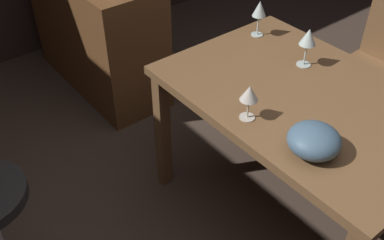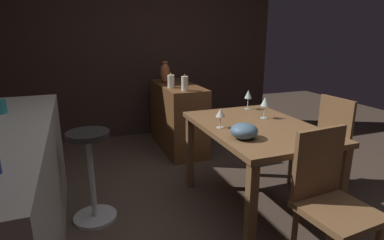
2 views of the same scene
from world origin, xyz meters
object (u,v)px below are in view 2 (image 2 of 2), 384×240
at_px(wine_glass_left, 248,95).
at_px(fruit_bowl, 244,131).
at_px(chair_near_window, 330,199).
at_px(pillar_candle_short, 171,81).
at_px(bar_stool, 91,174).
at_px(pillar_candle_tall, 185,84).
at_px(chair_by_doorway, 324,139).
at_px(wine_glass_center, 220,114).
at_px(wine_glass_right, 265,102).
at_px(sideboard_cabinet, 178,117).
at_px(vase_copper, 165,73).
at_px(dining_table, 256,136).

xyz_separation_m(wine_glass_left, fruit_bowl, (-0.74, 0.46, -0.08)).
distance_m(chair_near_window, pillar_candle_short, 2.25).
xyz_separation_m(bar_stool, pillar_candle_tall, (0.88, -1.07, 0.51)).
height_order(chair_near_window, pillar_candle_tall, pillar_candle_tall).
distance_m(chair_by_doorway, wine_glass_center, 1.16).
xyz_separation_m(chair_near_window, wine_glass_right, (0.91, -0.12, 0.39)).
distance_m(bar_stool, wine_glass_right, 1.51).
xyz_separation_m(sideboard_cabinet, pillar_candle_tall, (-0.43, 0.05, 0.49)).
relative_size(wine_glass_left, wine_glass_right, 1.00).
bearing_deg(sideboard_cabinet, wine_glass_center, 173.80).
relative_size(chair_by_doorway, vase_copper, 3.19).
bearing_deg(fruit_bowl, wine_glass_right, -46.60).
bearing_deg(dining_table, vase_copper, 7.32).
relative_size(chair_by_doorway, pillar_candle_tall, 4.68).
distance_m(wine_glass_right, fruit_bowl, 0.59).
height_order(chair_near_window, pillar_candle_short, pillar_candle_short).
height_order(wine_glass_center, vase_copper, vase_copper).
xyz_separation_m(bar_stool, vase_copper, (1.50, -1.03, 0.56)).
bearing_deg(pillar_candle_tall, wine_glass_right, -161.28).
distance_m(chair_by_doorway, bar_stool, 2.07).
bearing_deg(vase_copper, pillar_candle_short, 174.52).
xyz_separation_m(wine_glass_left, vase_copper, (1.32, 0.43, 0.07)).
height_order(sideboard_cabinet, vase_copper, vase_copper).
height_order(wine_glass_right, vase_copper, vase_copper).
bearing_deg(chair_by_doorway, pillar_candle_short, 38.55).
bearing_deg(chair_near_window, bar_stool, 50.73).
relative_size(bar_stool, pillar_candle_short, 4.18).
bearing_deg(bar_stool, chair_by_doorway, -95.69).
height_order(bar_stool, vase_copper, vase_copper).
bearing_deg(wine_glass_center, wine_glass_right, -75.82).
height_order(dining_table, pillar_candle_short, pillar_candle_short).
xyz_separation_m(wine_glass_left, pillar_candle_short, (0.95, 0.47, 0.02)).
relative_size(chair_near_window, wine_glass_right, 4.95).
distance_m(dining_table, pillar_candle_tall, 1.23).
xyz_separation_m(pillar_candle_tall, vase_copper, (0.62, 0.05, 0.05)).
distance_m(wine_glass_center, pillar_candle_tall, 1.16).
xyz_separation_m(chair_by_doorway, pillar_candle_short, (1.33, 1.06, 0.40)).
relative_size(fruit_bowl, vase_copper, 0.70).
height_order(chair_by_doorway, wine_glass_left, wine_glass_left).
relative_size(bar_stool, fruit_bowl, 3.85).
height_order(bar_stool, pillar_candle_short, pillar_candle_short).
relative_size(dining_table, bar_stool, 1.63).
height_order(chair_by_doorway, wine_glass_right, wine_glass_right).
bearing_deg(fruit_bowl, wine_glass_center, 9.21).
distance_m(wine_glass_left, wine_glass_right, 0.34).
bearing_deg(dining_table, wine_glass_right, -46.88).
xyz_separation_m(sideboard_cabinet, pillar_candle_short, (-0.19, 0.14, 0.48)).
xyz_separation_m(dining_table, wine_glass_center, (0.04, 0.30, 0.21)).
relative_size(bar_stool, wine_glass_left, 4.03).
bearing_deg(chair_by_doorway, dining_table, 97.39).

